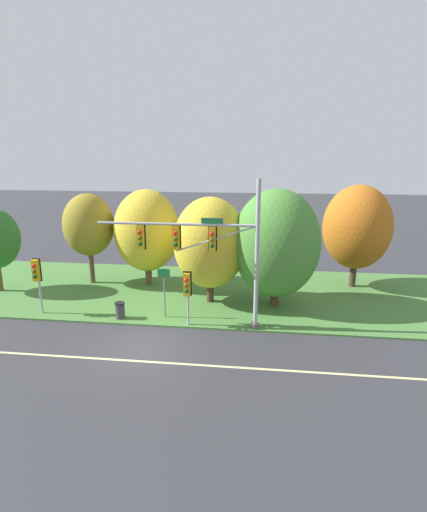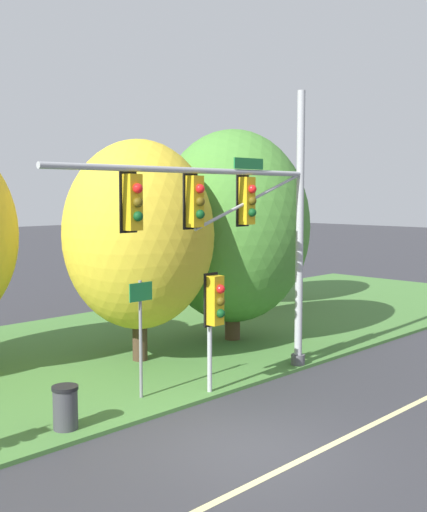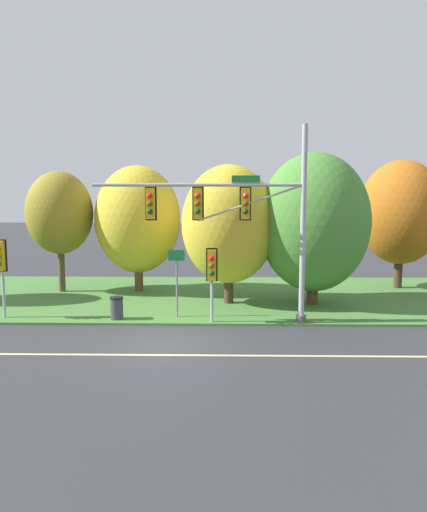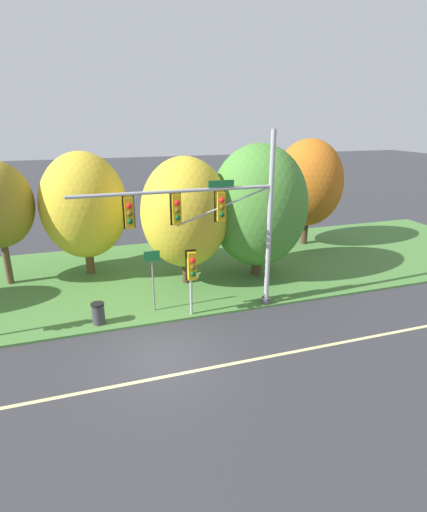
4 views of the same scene
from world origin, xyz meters
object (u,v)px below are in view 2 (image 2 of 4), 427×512
object	(u,v)px
route_sign_post	(141,324)
tree_tall_centre	(233,227)
tree_mid_verge	(139,235)
trash_bin	(65,407)
pedestrian_signal_further_along	(214,307)
tree_right_far	(246,211)
traffic_signal_mast	(240,215)

from	to	relation	value
route_sign_post	tree_tall_centre	bearing A→B (deg)	23.29
tree_mid_verge	tree_tall_centre	xyz separation A→B (m)	(3.95, -0.11, 0.10)
route_sign_post	trash_bin	distance (m)	2.85
pedestrian_signal_further_along	tree_mid_verge	bearing A→B (deg)	79.29
tree_right_far	trash_bin	size ratio (longest dim) A/B	7.55
tree_tall_centre	trash_bin	xyz separation A→B (m)	(-8.62, -3.14, -3.37)
tree_right_far	trash_bin	distance (m)	16.37
traffic_signal_mast	pedestrian_signal_further_along	xyz separation A→B (m)	(-1.06, -0.11, -2.24)
trash_bin	tree_right_far	bearing A→B (deg)	27.73
pedestrian_signal_further_along	route_sign_post	size ratio (longest dim) A/B	1.05
tree_mid_verge	tree_tall_centre	size ratio (longest dim) A/B	0.92
tree_mid_verge	tree_tall_centre	bearing A→B (deg)	-1.64
route_sign_post	traffic_signal_mast	bearing A→B (deg)	-19.87
route_sign_post	tree_mid_verge	size ratio (longest dim) A/B	0.44
tree_tall_centre	trash_bin	bearing A→B (deg)	-159.99
tree_mid_verge	traffic_signal_mast	bearing A→B (deg)	-84.68
tree_tall_centre	tree_right_far	xyz separation A→B (m)	(5.49, 4.28, 0.33)
pedestrian_signal_further_along	trash_bin	world-z (taller)	pedestrian_signal_further_along
tree_mid_verge	route_sign_post	bearing A→B (deg)	-128.64
traffic_signal_mast	tree_right_far	bearing A→B (deg)	40.80
traffic_signal_mast	pedestrian_signal_further_along	distance (m)	2.48
traffic_signal_mast	trash_bin	size ratio (longest dim) A/B	9.13
trash_bin	pedestrian_signal_further_along	bearing A→B (deg)	-7.92
pedestrian_signal_further_along	tree_right_far	xyz separation A→B (m)	(10.16, 7.97, 2.00)
pedestrian_signal_further_along	tree_right_far	size ratio (longest dim) A/B	0.43
trash_bin	tree_tall_centre	bearing A→B (deg)	20.01
traffic_signal_mast	trash_bin	xyz separation A→B (m)	(-5.01, 0.44, -3.94)
tree_mid_verge	tree_right_far	world-z (taller)	tree_right_far
pedestrian_signal_further_along	tree_right_far	world-z (taller)	tree_right_far
traffic_signal_mast	tree_tall_centre	bearing A→B (deg)	44.76
route_sign_post	tree_right_far	size ratio (longest dim) A/B	0.41
tree_mid_verge	trash_bin	world-z (taller)	tree_mid_verge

